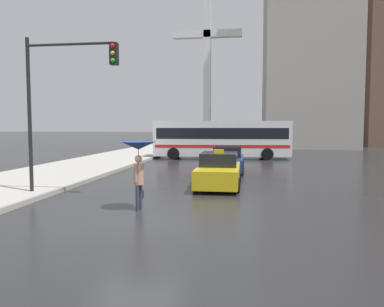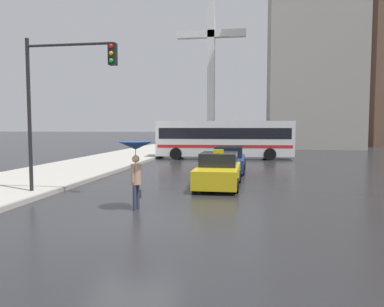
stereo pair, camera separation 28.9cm
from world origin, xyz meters
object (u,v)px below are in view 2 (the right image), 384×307
(sedan_red, at_px, (229,160))
(city_bus, at_px, (224,138))
(taxi, at_px, (218,171))
(traffic_light, at_px, (62,87))
(monument_cross, at_px, (211,58))
(pedestrian_with_umbrella, at_px, (136,154))

(sedan_red, bearing_deg, city_bus, -83.85)
(taxi, relative_size, traffic_light, 0.73)
(city_bus, distance_m, monument_cross, 19.89)
(pedestrian_with_umbrella, bearing_deg, city_bus, 5.07)
(sedan_red, relative_size, city_bus, 0.42)
(taxi, xyz_separation_m, traffic_light, (-5.67, -3.21, 3.50))
(pedestrian_with_umbrella, relative_size, monument_cross, 0.11)
(city_bus, xyz_separation_m, monument_cross, (-3.01, 17.20, 9.53))
(taxi, bearing_deg, traffic_light, 29.48)
(city_bus, bearing_deg, monument_cross, 5.86)
(traffic_light, xyz_separation_m, monument_cross, (1.85, 34.69, 7.07))
(sedan_red, distance_m, pedestrian_with_umbrella, 10.97)
(taxi, relative_size, city_bus, 0.39)
(sedan_red, distance_m, monument_cross, 28.22)
(traffic_light, height_order, monument_cross, monument_cross)
(pedestrian_with_umbrella, bearing_deg, taxi, -14.50)
(city_bus, height_order, traffic_light, traffic_light)
(traffic_light, distance_m, monument_cross, 35.45)
(city_bus, bearing_deg, sedan_red, -177.93)
(pedestrian_with_umbrella, height_order, traffic_light, traffic_light)
(city_bus, bearing_deg, taxi, 179.19)
(monument_cross, bearing_deg, sedan_red, -81.33)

